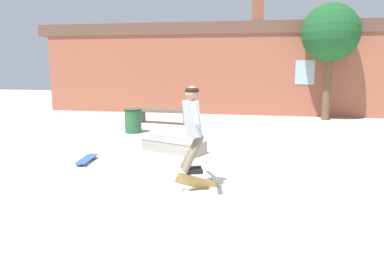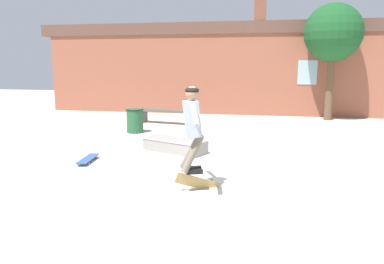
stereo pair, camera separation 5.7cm
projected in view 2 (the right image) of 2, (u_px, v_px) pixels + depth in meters
The scene contains 9 objects.
ground_plane at pixel (174, 186), 6.24m from camera, with size 40.00×40.00×0.00m, color beige.
building_backdrop at pixel (230, 67), 14.71m from camera, with size 15.89×0.52×4.56m.
tree_right at pixel (333, 34), 12.95m from camera, with size 2.00×2.00×4.06m.
park_bench at pixel (165, 113), 12.58m from camera, with size 1.98×0.79×0.49m.
skate_ledge at pixel (175, 145), 8.62m from camera, with size 1.59×1.11×0.30m.
trash_bin at pixel (135, 120), 10.97m from camera, with size 0.52×0.52×0.70m.
skater at pixel (192, 122), 5.84m from camera, with size 0.48×1.29×1.37m.
skateboard_flipping at pixel (198, 183), 6.04m from camera, with size 0.69×0.42×0.45m.
skateboard_resting at pixel (88, 159), 7.75m from camera, with size 0.31×0.85×0.08m.
Camera 2 is at (1.46, -5.80, 2.02)m, focal length 35.00 mm.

